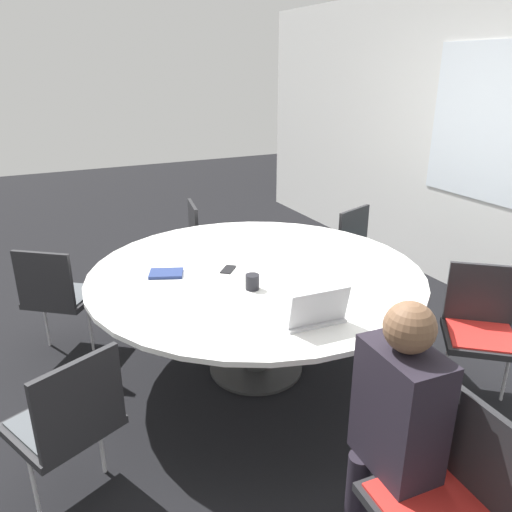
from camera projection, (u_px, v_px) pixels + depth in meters
ground_plane at (256, 368)px, 3.53m from camera, size 16.00×16.00×0.00m
conference_table at (256, 283)px, 3.30m from camera, size 2.17×2.17×0.75m
chair_0 at (448, 491)px, 1.89m from camera, size 0.46×0.45×0.84m
chair_1 at (481, 323)px, 3.12m from camera, size 0.60×0.61×0.84m
chair_2 at (365, 250)px, 4.35m from camera, size 0.54×0.56×0.84m
chair_3 at (208, 239)px, 4.62m from camera, size 0.51×0.49×0.84m
chair_4 at (57, 292)px, 3.55m from camera, size 0.60×0.60×0.84m
chair_5 at (68, 417)px, 2.28m from camera, size 0.56×0.57×0.84m
person_0 at (396, 416)px, 1.99m from camera, size 0.37×0.28×1.19m
laptop at (313, 313)px, 2.58m from camera, size 0.27×0.34×0.21m
spiral_notebook at (166, 273)px, 3.19m from camera, size 0.22×0.25×0.02m
coffee_cup at (252, 282)px, 2.97m from camera, size 0.08×0.08×0.09m
cell_phone at (228, 269)px, 3.27m from camera, size 0.15×0.14×0.01m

